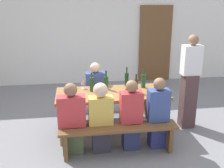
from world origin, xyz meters
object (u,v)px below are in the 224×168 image
wine_bottle_0 (136,86)px  wine_bottle_1 (127,79)px  wine_glass_1 (127,88)px  bench_far (107,100)px  seated_guest_far_0 (96,94)px  standing_host (189,84)px  tasting_table (112,97)px  wine_bottle_4 (143,81)px  seated_guest_near_0 (72,121)px  seated_guest_near_2 (131,117)px  wine_bottle_2 (156,91)px  seated_guest_near_3 (158,114)px  bench_near (119,133)px  wooden_door (155,44)px  seated_guest_near_1 (101,119)px  wine_bottle_3 (106,82)px  wine_glass_0 (83,82)px  wine_bottle_5 (92,84)px

wine_bottle_0 → wine_bottle_1: size_ratio=0.93×
wine_bottle_0 → wine_glass_1: bearing=-145.3°
wine_glass_1 → bench_far: bearing=104.1°
seated_guest_far_0 → standing_host: standing_host is taller
wine_glass_1 → wine_bottle_0: bearing=34.7°
tasting_table → wine_bottle_4: (0.59, 0.19, 0.21)m
seated_guest_near_0 → seated_guest_near_2: seated_guest_near_2 is taller
wine_bottle_2 → standing_host: (0.74, 0.38, -0.03)m
wine_bottle_4 → wine_bottle_0: bearing=-127.8°
seated_guest_near_2 → wine_glass_1: bearing=-0.8°
seated_guest_near_3 → bench_near: bearing=103.1°
wine_glass_1 → seated_guest_near_0: seated_guest_near_0 is taller
wooden_door → wine_bottle_0: size_ratio=6.50×
wine_bottle_2 → wine_bottle_4: 0.52m
seated_guest_near_2 → seated_guest_near_1: bearing=90.0°
seated_guest_near_1 → bench_near: bearing=-120.8°
wine_bottle_4 → wine_bottle_2: bearing=-82.1°
tasting_table → bench_near: bearing=-90.0°
bench_near → seated_guest_near_0: seated_guest_near_0 is taller
wine_bottle_2 → seated_guest_near_1: (-0.92, -0.22, -0.33)m
wooden_door → tasting_table: bearing=-118.7°
bench_far → wine_bottle_3: 0.73m
standing_host → wine_bottle_4: bearing=-9.4°
wine_bottle_4 → wine_glass_1: 0.52m
seated_guest_far_0 → bench_near: bearing=10.7°
bench_far → wine_bottle_4: size_ratio=5.38×
tasting_table → bench_near: (0.00, -0.70, -0.32)m
wine_bottle_0 → wine_glass_0: bearing=158.9°
wine_bottle_3 → seated_guest_far_0: size_ratio=0.29×
wooden_door → seated_guest_near_0: size_ratio=1.88×
wooden_door → seated_guest_near_2: size_ratio=1.87×
tasting_table → wine_bottle_0: (0.40, -0.06, 0.20)m
tasting_table → standing_host: standing_host is taller
bench_far → wine_bottle_2: (0.67, -1.04, 0.51)m
wine_bottle_4 → bench_far: bearing=138.9°
seated_guest_near_2 → wine_bottle_0: bearing=-20.3°
seated_guest_far_0 → standing_host: bearing=73.0°
bench_far → seated_guest_near_2: bearing=-80.1°
bench_near → wine_glass_0: bearing=116.1°
seated_guest_near_3 → wine_bottle_5: bearing=55.6°
seated_guest_near_3 → wine_bottle_1: bearing=20.4°
wine_glass_1 → standing_host: standing_host is taller
standing_host → seated_guest_far_0: bearing=-17.0°
wine_glass_1 → bench_near: bearing=-113.3°
tasting_table → seated_guest_far_0: seated_guest_far_0 is taller
wine_glass_0 → seated_guest_near_3: bearing=-36.5°
wine_bottle_1 → seated_guest_near_2: size_ratio=0.31×
wine_bottle_4 → seated_guest_near_0: seated_guest_near_0 is taller
wine_glass_1 → seated_guest_near_3: (0.42, -0.37, -0.34)m
wine_bottle_5 → standing_host: standing_host is taller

